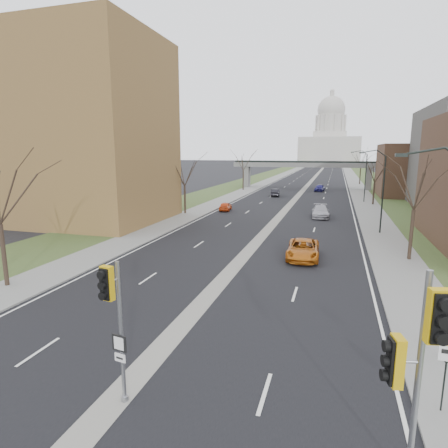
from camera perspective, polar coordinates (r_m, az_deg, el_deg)
The scene contains 27 objects.
ground at distance 14.98m, azimuth -16.60°, elevation -24.62°, with size 700.00×700.00×0.00m, color black.
road_surface at distance 160.40m, azimuth 14.25°, elevation 7.60°, with size 20.00×600.00×0.01m, color black.
median_strip at distance 160.40m, azimuth 14.25°, elevation 7.60°, with size 1.20×600.00×0.02m, color gray.
sidewalk_right at distance 160.32m, azimuth 18.57°, elevation 7.38°, with size 4.00×600.00×0.12m, color gray.
sidewalk_left at distance 161.37m, azimuth 9.96°, elevation 7.81°, with size 4.00×600.00×0.12m, color gray.
grass_verge_right at distance 160.62m, azimuth 20.73°, elevation 7.25°, with size 8.00×600.00×0.10m, color #32431F.
grass_verge_left at distance 162.19m, azimuth 7.84°, elevation 7.88°, with size 8.00×600.00×0.10m, color #32431F.
apartment_building at distance 51.96m, azimuth -23.48°, elevation 12.76°, with size 25.00×16.00×22.00m, color brown.
commercial_block_far at distance 81.48m, azimuth 27.46°, elevation 7.24°, with size 14.00×14.00×10.00m, color brown.
pedestrian_bridge at distance 90.37m, azimuth 12.31°, elevation 8.37°, with size 34.00×3.00×6.45m.
capitol at distance 330.24m, azimuth 15.81°, elevation 12.34°, with size 48.00×42.00×55.75m.
streetlight_near at distance 16.57m, azimuth 30.36°, elevation 3.74°, with size 2.61×0.20×8.70m.
streetlight_mid at distance 42.23m, azimuth 22.22°, elevation 7.95°, with size 2.61×0.20×8.70m.
streetlight_far at distance 68.15m, azimuth 20.23°, elevation 8.94°, with size 2.61×0.20×8.70m.
tree_left_b at distance 52.09m, azimuth -6.06°, elevation 8.32°, with size 6.75×6.75×8.81m.
tree_left_c at distance 84.45m, azimuth 2.97°, elevation 9.93°, with size 7.65×7.65×9.99m.
tree_right_a at distance 32.62m, azimuth 27.31°, elevation 6.31°, with size 7.20×7.20×9.40m.
tree_right_b at distance 65.34m, azimuth 22.09°, elevation 7.76°, with size 6.30×6.30×8.22m.
tree_right_c at distance 105.19m, azimuth 20.20°, elevation 9.49°, with size 7.65×7.65×9.99m.
signal_pole_median at distance 13.04m, azimuth -16.48°, elevation -12.33°, with size 0.61×0.85×5.09m.
signal_pole_right at distance 10.57m, azimuth 27.25°, elevation -17.14°, with size 1.23×0.98×5.87m.
speed_limit_sign at distance 14.86m, azimuth 30.77°, elevation -17.80°, with size 0.54×0.06×2.50m.
car_left_near at distance 55.32m, azimuth 0.22°, elevation 2.73°, with size 1.53×3.80×1.29m, color #C84216.
car_left_far at distance 73.90m, azimuth 7.83°, elevation 4.78°, with size 1.54×4.41×1.45m, color black.
car_right_near at distance 31.31m, azimuth 11.95°, elevation -3.77°, with size 2.52×5.46×1.52m, color #B55D13.
car_right_mid at distance 51.32m, azimuth 14.49°, elevation 1.87°, with size 2.16×5.32×1.54m, color #A6A6AE.
car_right_far at distance 84.99m, azimuth 14.36°, elevation 5.36°, with size 1.77×4.41×1.50m, color navy.
Camera 1 is at (7.06, -10.01, 8.62)m, focal length 30.00 mm.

